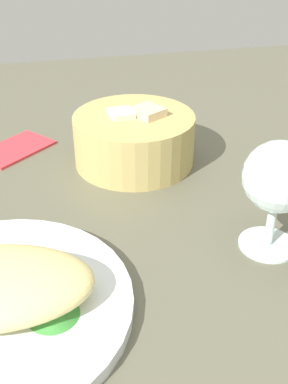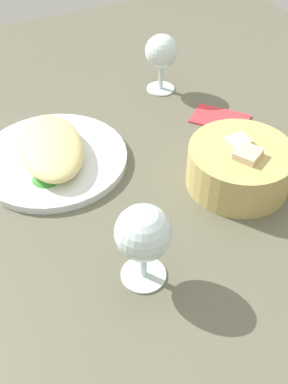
# 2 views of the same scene
# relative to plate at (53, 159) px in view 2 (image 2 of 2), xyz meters

# --- Properties ---
(ground_plane) EXTENTS (1.40, 1.40, 0.02)m
(ground_plane) POSITION_rel_plate_xyz_m (0.08, 0.11, -0.02)
(ground_plane) COLOR #5D5B48
(plate) EXTENTS (0.27, 0.27, 0.01)m
(plate) POSITION_rel_plate_xyz_m (0.00, 0.00, 0.00)
(plate) COLOR white
(plate) RESTS_ON ground_plane
(omelette) EXTENTS (0.21, 0.14, 0.04)m
(omelette) POSITION_rel_plate_xyz_m (0.00, 0.00, 0.03)
(omelette) COLOR #E6D687
(omelette) RESTS_ON plate
(lettuce_garnish) EXTENTS (0.05, 0.05, 0.02)m
(lettuce_garnish) POSITION_rel_plate_xyz_m (0.06, -0.03, 0.01)
(lettuce_garnish) COLOR #3B8D38
(lettuce_garnish) RESTS_ON plate
(bread_basket) EXTENTS (0.17, 0.17, 0.08)m
(bread_basket) POSITION_rel_plate_xyz_m (0.19, 0.26, 0.03)
(bread_basket) COLOR tan
(bread_basket) RESTS_ON ground_plane
(wine_glass_near) EXTENTS (0.08, 0.08, 0.13)m
(wine_glass_near) POSITION_rel_plate_xyz_m (0.30, 0.04, 0.08)
(wine_glass_near) COLOR silver
(wine_glass_near) RESTS_ON ground_plane
(wine_glass_far) EXTENTS (0.07, 0.07, 0.12)m
(wine_glass_far) POSITION_rel_plate_xyz_m (-0.14, 0.29, 0.08)
(wine_glass_far) COLOR silver
(wine_glass_far) RESTS_ON ground_plane
(folded_napkin) EXTENTS (0.13, 0.12, 0.01)m
(folded_napkin) POSITION_rel_plate_xyz_m (0.02, 0.34, -0.00)
(folded_napkin) COLOR #DE353E
(folded_napkin) RESTS_ON ground_plane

